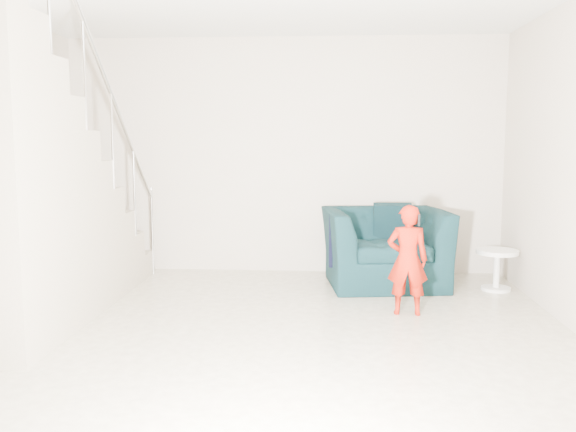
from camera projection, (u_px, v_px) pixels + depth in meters
The scene contains 10 objects.
floor at pixel (257, 351), 4.49m from camera, with size 5.50×5.50×0.00m, color gray.
back_wall at pixel (284, 156), 7.04m from camera, with size 5.00×5.00×0.00m, color #BBAB99.
front_wall at pixel (133, 216), 1.59m from camera, with size 5.00×5.00×0.00m, color #BBAB99.
armchair at pixel (385, 247), 6.49m from camera, with size 1.24×1.08×0.81m, color black.
toddler at pixel (407, 260), 5.36m from camera, with size 0.36×0.23×0.98m, color #AD050B.
side_table at pixel (497, 263), 6.25m from camera, with size 0.42×0.42×0.42m.
staircase at pixel (24, 212), 5.04m from camera, with size 1.02×3.03×3.62m.
cushion at pixel (392, 221), 6.76m from camera, with size 0.41×0.12×0.40m, color black.
throw at pixel (331, 237), 6.52m from camera, with size 0.05×0.50×0.56m, color black.
phone at pixel (419, 220), 5.26m from camera, with size 0.02×0.05×0.10m, color black.
Camera 1 is at (0.51, -4.30, 1.55)m, focal length 38.00 mm.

